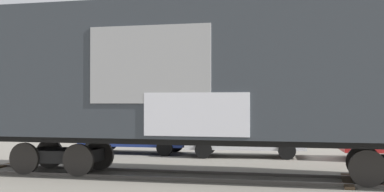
# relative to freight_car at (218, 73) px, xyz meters

# --- Properties ---
(ground_plane) EXTENTS (260.00, 260.00, 0.00)m
(ground_plane) POSITION_rel_freight_car_xyz_m (0.48, 0.00, -2.89)
(ground_plane) COLOR slate
(track) EXTENTS (60.01, 2.78, 0.08)m
(track) POSITION_rel_freight_car_xyz_m (-2.15, -0.02, -2.85)
(track) COLOR #4C4742
(track) RESTS_ON ground_plane
(freight_car) EXTENTS (14.79, 3.16, 5.04)m
(freight_car) POSITION_rel_freight_car_xyz_m (0.00, 0.00, 0.00)
(freight_car) COLOR #33383D
(freight_car) RESTS_ON ground_plane
(hillside) EXTENTS (127.74, 37.93, 16.07)m
(hillside) POSITION_rel_freight_car_xyz_m (0.47, 74.44, 3.02)
(hillside) COLOR silver
(hillside) RESTS_ON ground_plane
(parked_car_blue) EXTENTS (4.43, 2.04, 1.73)m
(parked_car_blue) POSITION_rel_freight_car_xyz_m (-4.77, 5.97, -2.02)
(parked_car_blue) COLOR navy
(parked_car_blue) RESTS_ON ground_plane
(parked_car_white) EXTENTS (4.69, 2.39, 1.76)m
(parked_car_white) POSITION_rel_freight_car_xyz_m (-0.21, 5.73, -2.01)
(parked_car_white) COLOR silver
(parked_car_white) RESTS_ON ground_plane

